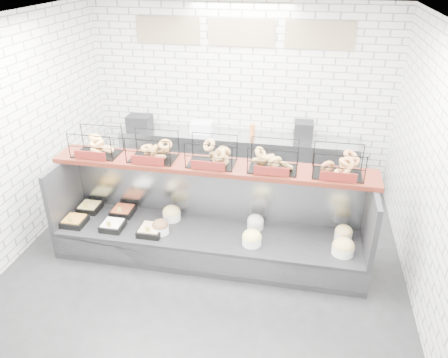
# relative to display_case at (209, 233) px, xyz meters

# --- Properties ---
(ground) EXTENTS (5.50, 5.50, 0.00)m
(ground) POSITION_rel_display_case_xyz_m (0.00, -0.34, -0.32)
(ground) COLOR black
(ground) RESTS_ON ground
(room_shell) EXTENTS (5.02, 5.51, 3.01)m
(room_shell) POSITION_rel_display_case_xyz_m (0.00, 0.26, 1.73)
(room_shell) COLOR white
(room_shell) RESTS_ON ground
(display_case) EXTENTS (4.00, 0.90, 1.20)m
(display_case) POSITION_rel_display_case_xyz_m (0.00, 0.00, 0.00)
(display_case) COLOR black
(display_case) RESTS_ON ground
(bagel_shelf) EXTENTS (4.10, 0.50, 0.40)m
(bagel_shelf) POSITION_rel_display_case_xyz_m (0.01, 0.17, 1.06)
(bagel_shelf) COLOR #41140E
(bagel_shelf) RESTS_ON display_case
(prep_counter) EXTENTS (4.00, 0.60, 1.20)m
(prep_counter) POSITION_rel_display_case_xyz_m (-0.01, 2.09, 0.14)
(prep_counter) COLOR #93969B
(prep_counter) RESTS_ON ground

